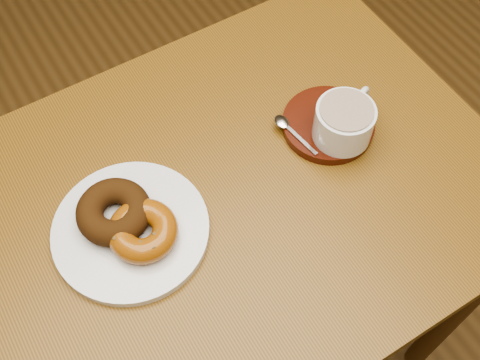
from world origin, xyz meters
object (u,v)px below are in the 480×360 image
cafe_table (230,230)px  saucer (328,124)px  donut_plate (131,230)px  coffee_cup (344,121)px

cafe_table → saucer: 0.25m
donut_plate → coffee_cup: (0.37, -0.03, 0.04)m
cafe_table → donut_plate: size_ratio=3.75×
cafe_table → donut_plate: bearing=174.0°
donut_plate → coffee_cup: size_ratio=1.94×
donut_plate → saucer: bearing=0.6°
cafe_table → coffee_cup: coffee_cup is taller
coffee_cup → cafe_table: bearing=153.7°
coffee_cup → donut_plate: bearing=152.1°
cafe_table → donut_plate: donut_plate is taller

